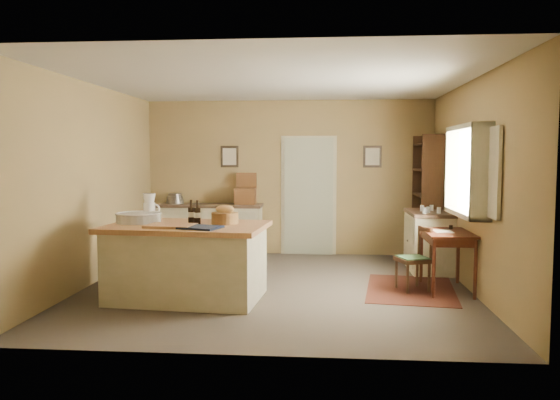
# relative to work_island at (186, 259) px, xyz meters

# --- Properties ---
(ground) EXTENTS (5.00, 5.00, 0.00)m
(ground) POSITION_rel_work_island_xyz_m (1.03, 0.68, -0.48)
(ground) COLOR brown
(ground) RESTS_ON ground
(wall_back) EXTENTS (5.00, 0.10, 2.70)m
(wall_back) POSITION_rel_work_island_xyz_m (1.03, 3.18, 0.87)
(wall_back) COLOR #9C7E48
(wall_back) RESTS_ON ground
(wall_front) EXTENTS (5.00, 0.10, 2.70)m
(wall_front) POSITION_rel_work_island_xyz_m (1.03, -1.82, 0.87)
(wall_front) COLOR #9C7E48
(wall_front) RESTS_ON ground
(wall_left) EXTENTS (0.10, 5.00, 2.70)m
(wall_left) POSITION_rel_work_island_xyz_m (-1.47, 0.68, 0.87)
(wall_left) COLOR #9C7E48
(wall_left) RESTS_ON ground
(wall_right) EXTENTS (0.10, 5.00, 2.70)m
(wall_right) POSITION_rel_work_island_xyz_m (3.53, 0.68, 0.87)
(wall_right) COLOR #9C7E48
(wall_right) RESTS_ON ground
(ceiling) EXTENTS (5.00, 5.00, 0.00)m
(ceiling) POSITION_rel_work_island_xyz_m (1.03, 0.68, 2.22)
(ceiling) COLOR silver
(ceiling) RESTS_ON wall_back
(door) EXTENTS (0.97, 0.06, 2.11)m
(door) POSITION_rel_work_island_xyz_m (1.38, 3.15, 0.57)
(door) COLOR #ADB093
(door) RESTS_ON ground
(framed_prints) EXTENTS (2.82, 0.02, 0.38)m
(framed_prints) POSITION_rel_work_island_xyz_m (1.23, 3.16, 1.24)
(framed_prints) COLOR black
(framed_prints) RESTS_ON ground
(window) EXTENTS (0.25, 1.99, 1.12)m
(window) POSITION_rel_work_island_xyz_m (3.46, 0.48, 1.07)
(window) COLOR beige
(window) RESTS_ON ground
(work_island) EXTENTS (1.97, 1.38, 1.20)m
(work_island) POSITION_rel_work_island_xyz_m (0.00, 0.00, 0.00)
(work_island) COLOR beige
(work_island) RESTS_ON ground
(sideboard) EXTENTS (1.81, 0.52, 1.18)m
(sideboard) POSITION_rel_work_island_xyz_m (-0.31, 2.88, -0.00)
(sideboard) COLOR beige
(sideboard) RESTS_ON ground
(rug) EXTENTS (1.29, 1.72, 0.01)m
(rug) POSITION_rel_work_island_xyz_m (2.78, 0.67, -0.48)
(rug) COLOR #431F10
(rug) RESTS_ON ground
(writing_desk) EXTENTS (0.57, 0.94, 0.82)m
(writing_desk) POSITION_rel_work_island_xyz_m (3.23, 0.67, 0.19)
(writing_desk) COLOR #36150B
(writing_desk) RESTS_ON ground
(desk_chair) EXTENTS (0.48, 0.48, 0.80)m
(desk_chair) POSITION_rel_work_island_xyz_m (2.80, 0.64, -0.08)
(desk_chair) COLOR #331E11
(desk_chair) RESTS_ON ground
(right_cabinet) EXTENTS (0.60, 1.08, 0.99)m
(right_cabinet) POSITION_rel_work_island_xyz_m (3.23, 1.93, -0.02)
(right_cabinet) COLOR beige
(right_cabinet) RESTS_ON ground
(shelving_unit) EXTENTS (0.35, 0.93, 2.07)m
(shelving_unit) POSITION_rel_work_island_xyz_m (3.39, 2.68, 0.55)
(shelving_unit) COLOR #331E11
(shelving_unit) RESTS_ON ground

